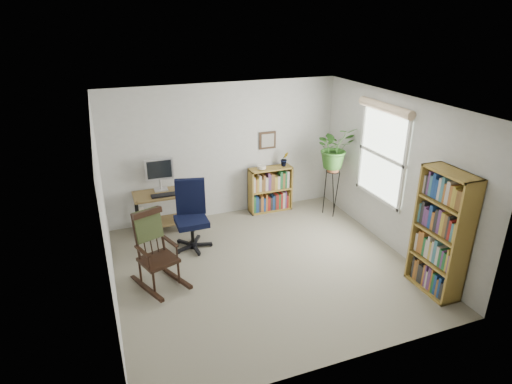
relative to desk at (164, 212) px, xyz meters
name	(u,v)px	position (x,y,z in m)	size (l,w,h in m)	color
floor	(266,267)	(1.18, -1.70, -0.34)	(4.20, 4.00, 0.00)	gray
ceiling	(267,105)	(1.18, -1.70, 2.06)	(4.20, 4.00, 0.00)	silver
wall_back	(224,151)	(1.18, 0.30, 0.86)	(4.20, 0.00, 2.40)	beige
wall_front	(344,268)	(1.18, -3.70, 0.86)	(4.20, 0.00, 2.40)	beige
wall_left	(105,216)	(-0.92, -1.70, 0.86)	(0.00, 4.00, 2.40)	beige
wall_right	(394,174)	(3.28, -1.70, 0.86)	(0.00, 4.00, 2.40)	beige
window	(382,156)	(3.24, -1.40, 1.06)	(0.12, 1.20, 1.50)	silver
desk	(164,212)	(0.00, 0.00, 0.00)	(0.96, 0.53, 0.69)	brown
monitor	(160,175)	(0.00, 0.14, 0.62)	(0.46, 0.16, 0.56)	silver
keyboard	(164,195)	(0.00, -0.12, 0.36)	(0.40, 0.15, 0.03)	black
office_chair	(191,216)	(0.31, -0.75, 0.21)	(0.60, 0.60, 1.11)	black
rocking_chair	(157,250)	(-0.33, -1.59, 0.20)	(0.56, 0.93, 1.08)	black
low_bookshelf	(270,189)	(2.00, 0.12, 0.08)	(0.80, 0.27, 0.85)	olive
tall_bookshelf	(441,233)	(3.10, -2.97, 0.50)	(0.32, 0.74, 1.70)	olive
plant_stand	(332,189)	(2.98, -0.43, 0.15)	(0.27, 0.27, 0.98)	black
spider_plant	(336,127)	(2.98, -0.43, 1.30)	(1.69, 1.88, 1.46)	#2E6021
potted_plant_small	(284,163)	(2.28, 0.13, 0.56)	(0.13, 0.24, 0.11)	#2E6021
framed_picture	(268,140)	(2.00, 0.27, 0.98)	(0.32, 0.04, 0.32)	black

